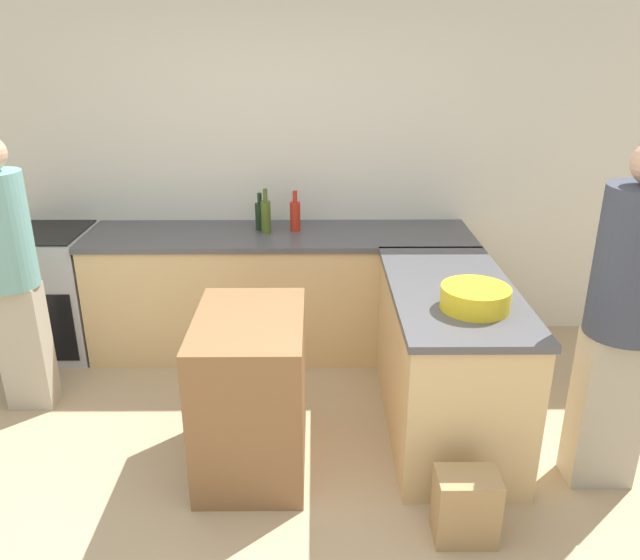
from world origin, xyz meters
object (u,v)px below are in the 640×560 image
mixing_bowl (475,298)px  hot_sauce_bottle (295,215)px  olive_oil_bottle (266,215)px  wine_bottle_dark (260,215)px  person_by_range (10,268)px  island_table (252,392)px  paper_bag (466,507)px  person_at_peninsula (625,313)px  range_oven (54,292)px

mixing_bowl → hot_sauce_bottle: bearing=124.9°
hot_sauce_bottle → olive_oil_bottle: 0.21m
olive_oil_bottle → wine_bottle_dark: 0.09m
olive_oil_bottle → person_by_range: 1.65m
island_table → olive_oil_bottle: 1.48m
island_table → person_by_range: person_by_range is taller
paper_bag → person_by_range: bearing=155.0°
wine_bottle_dark → paper_bag: size_ratio=0.77×
hot_sauce_bottle → wine_bottle_dark: 0.25m
wine_bottle_dark → person_by_range: (-1.40, -0.86, -0.08)m
island_table → wine_bottle_dark: size_ratio=3.24×
person_at_peninsula → mixing_bowl: bearing=163.4°
range_oven → mixing_bowl: (2.72, -1.32, 0.50)m
person_by_range → paper_bag: 2.85m
person_by_range → paper_bag: (2.49, -1.16, -0.76)m
island_table → person_at_peninsula: person_at_peninsula is taller
hot_sauce_bottle → olive_oil_bottle: bearing=-166.6°
wine_bottle_dark → range_oven: bearing=-176.9°
island_table → person_by_range: bearing=158.3°
island_table → person_at_peninsula: bearing=-5.0°
island_table → person_by_range: 1.64m
range_oven → paper_bag: bearing=-36.7°
island_table → person_at_peninsula: 1.91m
person_by_range → person_at_peninsula: 3.36m
island_table → wine_bottle_dark: bearing=92.0°
mixing_bowl → person_at_peninsula: 0.70m
mixing_bowl → olive_oil_bottle: bearing=131.2°
paper_bag → wine_bottle_dark: bearing=118.2°
mixing_bowl → olive_oil_bottle: size_ratio=1.12×
range_oven → wine_bottle_dark: (1.52, 0.08, 0.55)m
hot_sauce_bottle → island_table: bearing=-98.0°
olive_oil_bottle → paper_bag: size_ratio=0.91×
person_by_range → paper_bag: person_by_range is taller
range_oven → person_by_range: bearing=-81.5°
island_table → hot_sauce_bottle: (0.20, 1.41, 0.58)m
island_table → wine_bottle_dark: wine_bottle_dark is taller
person_at_peninsula → paper_bag: (-0.79, -0.42, -0.79)m
paper_bag → olive_oil_bottle: bearing=118.1°
wine_bottle_dark → person_at_peninsula: bearing=-40.4°
hot_sauce_bottle → paper_bag: hot_sauce_bottle is taller
wine_bottle_dark → person_at_peninsula: 2.47m
range_oven → paper_bag: 3.26m
mixing_bowl → hot_sauce_bottle: size_ratio=1.22×
person_by_range → paper_bag: size_ratio=4.87×
mixing_bowl → paper_bag: size_ratio=1.01×
hot_sauce_bottle → wine_bottle_dark: bearing=173.4°
range_oven → island_table: range_oven is taller
mixing_bowl → paper_bag: (-0.12, -0.62, -0.78)m
mixing_bowl → range_oven: bearing=154.2°
person_by_range → person_at_peninsula: size_ratio=0.95×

